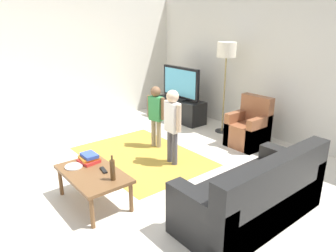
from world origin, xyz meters
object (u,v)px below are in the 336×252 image
tv (181,83)px  child_near_tv (156,111)px  floor_lamp (226,55)px  armchair (249,130)px  tv_stand (181,110)px  book_stack (89,158)px  child_center (172,120)px  tv_remote (104,170)px  plate (74,166)px  couch (256,198)px  bottle (113,170)px  coffee_table (93,176)px

tv → child_near_tv: 1.63m
floor_lamp → armchair: bearing=-13.4°
armchair → tv_stand: bearing=178.8°
tv → book_stack: bearing=-61.9°
child_center → tv_remote: child_center is taller
tv → child_center: bearing=-44.5°
child_near_tv → plate: 1.97m
couch → tv_remote: bearing=-142.3°
tv_stand → book_stack: book_stack is taller
armchair → bottle: 2.97m
couch → bottle: 1.65m
book_stack → tv_remote: book_stack is taller
child_near_tv → plate: size_ratio=5.00×
armchair → floor_lamp: 1.49m
tv → armchair: size_ratio=1.22×
armchair → tv_remote: (0.02, -2.92, 0.13)m
tv → bottle: (2.20, -2.96, -0.30)m
tv → floor_lamp: (1.10, 0.17, 0.70)m
floor_lamp → coffee_table: (0.77, -3.23, -1.17)m
couch → child_center: size_ratio=1.52×
plate → bottle: bearing=20.1°
couch → tv_stand: bearing=151.2°
armchair → bottle: bearing=-84.4°
child_center → tv: bearing=135.5°
tv_remote → plate: plate is taller
bottle → tv_remote: bearing=175.8°
floor_lamp → child_near_tv: bearing=-98.0°
couch → tv_remote: (-1.44, -1.11, 0.14)m
armchair → plate: (-0.31, -3.16, 0.13)m
child_center → child_near_tv: bearing=162.8°
tv_remote → bottle: bearing=6.1°
tv_stand → coffee_table: 3.61m
armchair → coffee_table: bearing=-90.6°
couch → tv_remote: 1.82m
tv → book_stack: (1.58, -2.96, -0.38)m
tv_stand → child_near_tv: size_ratio=1.09×
tv → couch: 3.87m
child_near_tv → coffee_table: 1.99m
couch → coffee_table: 1.93m
tv_stand → tv_remote: (1.93, -2.96, 0.19)m
coffee_table → couch: bearing=39.6°
child_center → bottle: size_ratio=3.88×
armchair → coffee_table: size_ratio=0.90×
child_center → bottle: bearing=-66.9°
couch → child_center: (-1.76, 0.25, 0.42)m
tv → book_stack: tv is taller
child_center → book_stack: size_ratio=4.27×
coffee_table → tv_remote: (0.05, 0.12, 0.06)m
tv_stand → child_near_tv: bearing=-57.1°
armchair → book_stack: 2.97m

